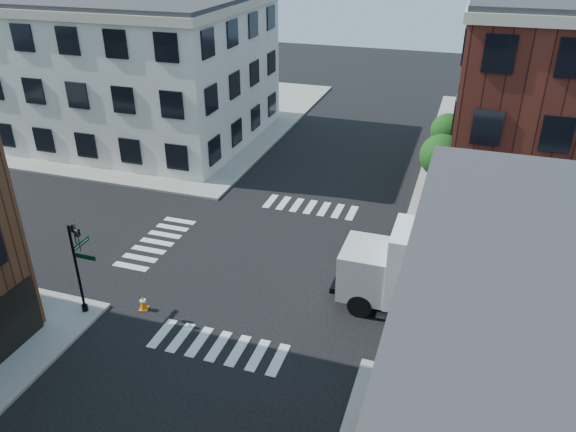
{
  "coord_description": "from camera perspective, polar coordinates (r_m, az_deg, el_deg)",
  "views": [
    {
      "loc": [
        8.67,
        -23.77,
        15.95
      ],
      "look_at": [
        0.55,
        0.82,
        2.5
      ],
      "focal_mm": 35.0,
      "sensor_mm": 36.0,
      "label": 1
    }
  ],
  "objects": [
    {
      "name": "ground",
      "position": [
        29.91,
        -1.49,
        -4.79
      ],
      "size": [
        120.0,
        120.0,
        0.0
      ],
      "primitive_type": "plane",
      "color": "black",
      "rests_on": "ground"
    },
    {
      "name": "tree_far",
      "position": [
        41.86,
        15.99,
        8.17
      ],
      "size": [
        2.43,
        2.43,
        4.07
      ],
      "color": "black",
      "rests_on": "ground"
    },
    {
      "name": "building_nw",
      "position": [
        49.57,
        -16.68,
        14.17
      ],
      "size": [
        22.0,
        16.0,
        11.0
      ],
      "primitive_type": "cube",
      "color": "silver",
      "rests_on": "ground"
    },
    {
      "name": "signal_pole",
      "position": [
        26.47,
        -20.52,
        -4.14
      ],
      "size": [
        1.29,
        1.24,
        4.6
      ],
      "color": "black",
      "rests_on": "ground"
    },
    {
      "name": "box_truck",
      "position": [
        25.93,
        15.84,
        -5.82
      ],
      "size": [
        9.29,
        2.96,
        4.18
      ],
      "rotation": [
        0.0,
        0.0,
        -0.0
      ],
      "color": "white",
      "rests_on": "ground"
    },
    {
      "name": "sidewalk_nw",
      "position": [
        56.01,
        -14.84,
        10.07
      ],
      "size": [
        30.0,
        30.0,
        0.15
      ],
      "primitive_type": "cube",
      "color": "gray",
      "rests_on": "ground"
    },
    {
      "name": "traffic_cone",
      "position": [
        27.22,
        -14.5,
        -8.55
      ],
      "size": [
        0.49,
        0.49,
        0.73
      ],
      "rotation": [
        0.0,
        0.0,
        0.29
      ],
      "color": "orange",
      "rests_on": "ground"
    },
    {
      "name": "tree_near",
      "position": [
        36.11,
        15.39,
        5.69
      ],
      "size": [
        2.69,
        2.69,
        4.49
      ],
      "color": "black",
      "rests_on": "ground"
    }
  ]
}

